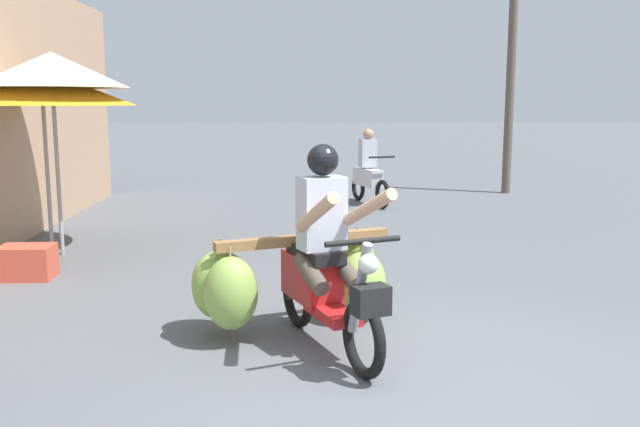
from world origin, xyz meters
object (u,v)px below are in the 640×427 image
at_px(motorbike_distant_ahead_left, 368,174).
at_px(utility_pole, 511,72).
at_px(market_umbrella_further_along, 42,87).
at_px(produce_crate, 27,262).
at_px(motorbike_main_loaded, 293,276).
at_px(market_umbrella_near_shop, 51,70).

xyz_separation_m(motorbike_distant_ahead_left, utility_pole, (3.08, 1.41, 1.93)).
height_order(motorbike_distant_ahead_left, market_umbrella_further_along, market_umbrella_further_along).
bearing_deg(produce_crate, motorbike_main_loaded, -35.11).
bearing_deg(motorbike_main_loaded, market_umbrella_near_shop, 131.77).
bearing_deg(market_umbrella_further_along, utility_pole, 35.31).
bearing_deg(motorbike_distant_ahead_left, produce_crate, -129.62).
bearing_deg(motorbike_distant_ahead_left, market_umbrella_further_along, -138.64).
relative_size(motorbike_main_loaded, market_umbrella_near_shop, 0.77).
xyz_separation_m(market_umbrella_further_along, utility_pole, (7.61, 5.39, 0.43)).
distance_m(produce_crate, utility_pole, 10.27).
height_order(produce_crate, utility_pole, utility_pole).
xyz_separation_m(market_umbrella_near_shop, produce_crate, (-0.01, -1.18, -2.09)).
bearing_deg(utility_pole, motorbike_distant_ahead_left, -155.49).
xyz_separation_m(market_umbrella_near_shop, utility_pole, (7.44, 5.50, 0.23)).
distance_m(motorbike_main_loaded, motorbike_distant_ahead_left, 7.43).
height_order(market_umbrella_further_along, produce_crate, market_umbrella_further_along).
bearing_deg(motorbike_distant_ahead_left, motorbike_main_loaded, -101.82).
distance_m(motorbike_distant_ahead_left, market_umbrella_further_along, 6.21).
bearing_deg(produce_crate, market_umbrella_near_shop, 89.75).
height_order(motorbike_main_loaded, utility_pole, utility_pole).
relative_size(market_umbrella_near_shop, market_umbrella_further_along, 1.09).
bearing_deg(motorbike_distant_ahead_left, market_umbrella_near_shop, -136.81).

